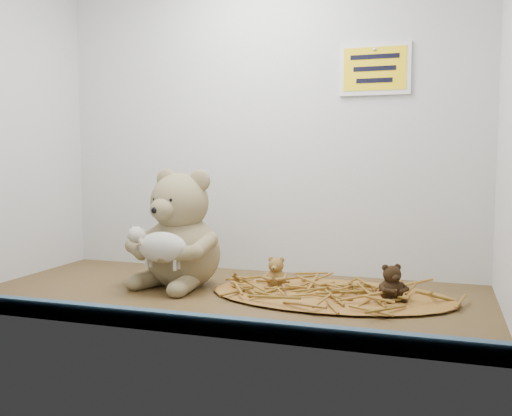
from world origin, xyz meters
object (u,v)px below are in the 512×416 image
(main_teddy, at_px, (182,228))
(toy_lamb, at_px, (162,247))
(mini_teddy_tan, at_px, (276,271))
(mini_teddy_brown, at_px, (392,281))

(main_teddy, xyz_separation_m, toy_lamb, (-0.00, -0.11, -0.03))
(mini_teddy_tan, height_order, mini_teddy_brown, mini_teddy_brown)
(main_teddy, height_order, mini_teddy_tan, main_teddy)
(mini_teddy_brown, bearing_deg, toy_lamb, 157.39)
(main_teddy, bearing_deg, mini_teddy_tan, 18.61)
(main_teddy, height_order, mini_teddy_brown, main_teddy)
(main_teddy, xyz_separation_m, mini_teddy_brown, (0.52, -0.02, -0.10))
(mini_teddy_brown, bearing_deg, main_teddy, 145.80)
(toy_lamb, bearing_deg, mini_teddy_tan, 27.47)
(toy_lamb, relative_size, mini_teddy_brown, 1.94)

